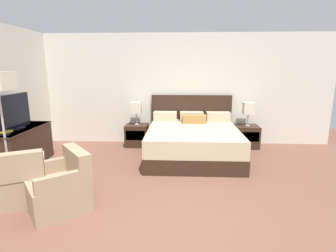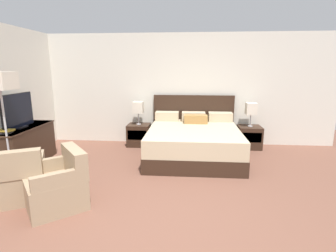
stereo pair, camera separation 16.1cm
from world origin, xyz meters
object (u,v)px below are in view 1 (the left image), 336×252
object	(u,v)px
table_lamp_left	(136,108)
tv	(15,112)
nightstand_right	(247,136)
dresser	(22,147)
bed	(193,141)
armchair_companion	(61,187)
nightstand_left	(137,135)
book_blue_cover	(3,132)
armchair_by_window	(18,182)
book_red_cover	(1,134)
table_lamp_right	(249,109)

from	to	relation	value
table_lamp_left	tv	distance (m)	2.42
nightstand_right	dresser	distance (m)	4.65
bed	tv	bearing A→B (deg)	-165.61
dresser	armchair_companion	bearing A→B (deg)	-45.94
nightstand_left	book_blue_cover	size ratio (longest dim) A/B	2.05
dresser	book_blue_cover	distance (m)	0.62
nightstand_right	armchair_by_window	size ratio (longest dim) A/B	0.55
nightstand_left	book_red_cover	bearing A→B (deg)	-134.84
table_lamp_left	armchair_by_window	bearing A→B (deg)	-113.15
table_lamp_left	dresser	bearing A→B (deg)	-142.72
book_red_cover	book_blue_cover	world-z (taller)	book_blue_cover
table_lamp_left	dresser	world-z (taller)	table_lamp_left
tv	nightstand_right	bearing A→B (deg)	18.83
table_lamp_right	dresser	size ratio (longest dim) A/B	0.40
table_lamp_left	table_lamp_right	size ratio (longest dim) A/B	1.00
bed	armchair_by_window	bearing A→B (deg)	-140.31
tv	book_blue_cover	distance (m)	0.47
tv	book_red_cover	bearing A→B (deg)	-91.46
table_lamp_right	book_blue_cover	bearing A→B (deg)	-156.62
nightstand_left	book_red_cover	xyz separation A→B (m)	(-1.89, -1.90, 0.49)
nightstand_left	book_red_cover	world-z (taller)	book_red_cover
table_lamp_right	armchair_companion	distance (m)	4.22
nightstand_right	armchair_companion	xyz separation A→B (m)	(-3.05, -2.85, 0.03)
book_red_cover	armchair_by_window	size ratio (longest dim) A/B	0.25
book_red_cover	book_blue_cover	size ratio (longest dim) A/B	0.95
bed	table_lamp_left	distance (m)	1.56
nightstand_right	table_lamp_left	bearing A→B (deg)	179.97
bed	table_lamp_right	xyz separation A→B (m)	(1.27, 0.70, 0.56)
book_red_cover	table_lamp_left	bearing A→B (deg)	45.18
bed	table_lamp_left	bearing A→B (deg)	151.12
table_lamp_left	book_blue_cover	world-z (taller)	table_lamp_left
bed	book_red_cover	xyz separation A→B (m)	(-3.16, -1.20, 0.41)
table_lamp_left	bed	bearing A→B (deg)	-28.88
table_lamp_left	tv	size ratio (longest dim) A/B	0.64
nightstand_left	dresser	xyz separation A→B (m)	(-1.88, -1.43, 0.12)
bed	book_red_cover	world-z (taller)	bed
table_lamp_left	book_blue_cover	xyz separation A→B (m)	(-1.87, -1.90, -0.12)
table_lamp_right	tv	world-z (taller)	tv
book_blue_cover	armchair_by_window	distance (m)	1.18
armchair_by_window	nightstand_left	bearing A→B (deg)	66.84
tv	armchair_companion	size ratio (longest dim) A/B	0.86
book_blue_cover	tv	bearing A→B (deg)	92.42
nightstand_right	table_lamp_right	xyz separation A→B (m)	(0.00, 0.00, 0.64)
armchair_companion	bed	bearing A→B (deg)	50.29
dresser	tv	world-z (taller)	tv
book_blue_cover	table_lamp_right	bearing A→B (deg)	23.38
bed	nightstand_left	distance (m)	1.45
bed	armchair_companion	distance (m)	2.79
book_blue_cover	armchair_companion	world-z (taller)	book_blue_cover
table_lamp_left	tv	bearing A→B (deg)	-141.29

